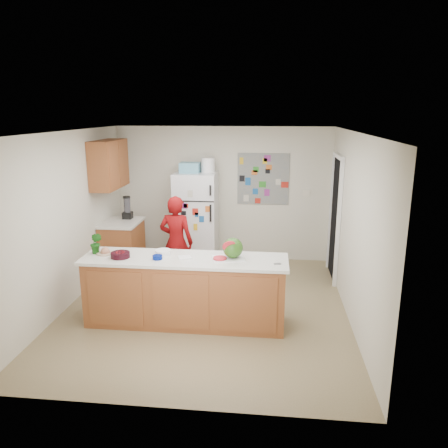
# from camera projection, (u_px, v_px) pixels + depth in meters

# --- Properties ---
(floor) EXTENTS (4.00, 4.50, 0.02)m
(floor) POSITION_uv_depth(u_px,v_px,m) (206.00, 308.00, 6.36)
(floor) COLOR brown
(floor) RESTS_ON ground
(wall_back) EXTENTS (4.00, 0.02, 2.50)m
(wall_back) POSITION_uv_depth(u_px,v_px,m) (223.00, 194.00, 8.21)
(wall_back) COLOR beige
(wall_back) RESTS_ON ground
(wall_left) EXTENTS (0.02, 4.50, 2.50)m
(wall_left) POSITION_uv_depth(u_px,v_px,m) (66.00, 220.00, 6.25)
(wall_left) COLOR beige
(wall_left) RESTS_ON ground
(wall_right) EXTENTS (0.02, 4.50, 2.50)m
(wall_right) POSITION_uv_depth(u_px,v_px,m) (354.00, 228.00, 5.83)
(wall_right) COLOR beige
(wall_right) RESTS_ON ground
(ceiling) EXTENTS (4.00, 4.50, 0.02)m
(ceiling) POSITION_uv_depth(u_px,v_px,m) (204.00, 131.00, 5.72)
(ceiling) COLOR white
(ceiling) RESTS_ON wall_back
(doorway) EXTENTS (0.03, 0.85, 2.04)m
(doorway) POSITION_uv_depth(u_px,v_px,m) (336.00, 219.00, 7.29)
(doorway) COLOR black
(doorway) RESTS_ON ground
(peninsula_base) EXTENTS (2.60, 0.62, 0.88)m
(peninsula_base) POSITION_uv_depth(u_px,v_px,m) (185.00, 292.00, 5.78)
(peninsula_base) COLOR brown
(peninsula_base) RESTS_ON floor
(peninsula_top) EXTENTS (2.68, 0.70, 0.04)m
(peninsula_top) POSITION_uv_depth(u_px,v_px,m) (184.00, 259.00, 5.67)
(peninsula_top) COLOR silver
(peninsula_top) RESTS_ON peninsula_base
(side_counter_base) EXTENTS (0.60, 0.80, 0.86)m
(side_counter_base) POSITION_uv_depth(u_px,v_px,m) (123.00, 247.00, 7.72)
(side_counter_base) COLOR brown
(side_counter_base) RESTS_ON floor
(side_counter_top) EXTENTS (0.64, 0.84, 0.04)m
(side_counter_top) POSITION_uv_depth(u_px,v_px,m) (121.00, 223.00, 7.61)
(side_counter_top) COLOR silver
(side_counter_top) RESTS_ON side_counter_base
(upper_cabinets) EXTENTS (0.35, 1.00, 0.80)m
(upper_cabinets) POSITION_uv_depth(u_px,v_px,m) (109.00, 164.00, 7.31)
(upper_cabinets) COLOR brown
(upper_cabinets) RESTS_ON wall_left
(refrigerator) EXTENTS (0.75, 0.70, 1.70)m
(refrigerator) POSITION_uv_depth(u_px,v_px,m) (196.00, 219.00, 7.99)
(refrigerator) COLOR silver
(refrigerator) RESTS_ON floor
(fridge_top_bin) EXTENTS (0.35, 0.28, 0.18)m
(fridge_top_bin) POSITION_uv_depth(u_px,v_px,m) (190.00, 168.00, 7.77)
(fridge_top_bin) COLOR #5999B2
(fridge_top_bin) RESTS_ON refrigerator
(photo_collage) EXTENTS (0.95, 0.01, 0.95)m
(photo_collage) POSITION_uv_depth(u_px,v_px,m) (263.00, 179.00, 8.04)
(photo_collage) COLOR slate
(photo_collage) RESTS_ON wall_back
(person) EXTENTS (0.59, 0.43, 1.50)m
(person) POSITION_uv_depth(u_px,v_px,m) (176.00, 242.00, 6.92)
(person) COLOR #6C0809
(person) RESTS_ON floor
(blender_appliance) EXTENTS (0.12, 0.12, 0.38)m
(blender_appliance) POSITION_uv_depth(u_px,v_px,m) (127.00, 208.00, 7.76)
(blender_appliance) COLOR black
(blender_appliance) RESTS_ON side_counter_top
(cutting_board) EXTENTS (0.46, 0.39, 0.01)m
(cutting_board) POSITION_uv_depth(u_px,v_px,m) (228.00, 258.00, 5.62)
(cutting_board) COLOR white
(cutting_board) RESTS_ON peninsula_top
(watermelon) EXTENTS (0.26, 0.26, 0.26)m
(watermelon) POSITION_uv_depth(u_px,v_px,m) (233.00, 248.00, 5.60)
(watermelon) COLOR #1B500E
(watermelon) RESTS_ON cutting_board
(watermelon_slice) EXTENTS (0.17, 0.17, 0.02)m
(watermelon_slice) POSITION_uv_depth(u_px,v_px,m) (220.00, 258.00, 5.58)
(watermelon_slice) COLOR red
(watermelon_slice) RESTS_ON cutting_board
(cherry_bowl) EXTENTS (0.26, 0.26, 0.07)m
(cherry_bowl) POSITION_uv_depth(u_px,v_px,m) (120.00, 255.00, 5.66)
(cherry_bowl) COLOR black
(cherry_bowl) RESTS_ON peninsula_top
(white_bowl) EXTENTS (0.24, 0.24, 0.06)m
(white_bowl) POSITION_uv_depth(u_px,v_px,m) (163.00, 252.00, 5.79)
(white_bowl) COLOR silver
(white_bowl) RESTS_ON peninsula_top
(cobalt_bowl) EXTENTS (0.16, 0.16, 0.05)m
(cobalt_bowl) POSITION_uv_depth(u_px,v_px,m) (157.00, 257.00, 5.60)
(cobalt_bowl) COLOR #000F5C
(cobalt_bowl) RESTS_ON peninsula_top
(plate) EXTENTS (0.24, 0.24, 0.02)m
(plate) POSITION_uv_depth(u_px,v_px,m) (105.00, 253.00, 5.82)
(plate) COLOR beige
(plate) RESTS_ON peninsula_top
(paper_towel) EXTENTS (0.20, 0.19, 0.02)m
(paper_towel) POSITION_uv_depth(u_px,v_px,m) (185.00, 257.00, 5.64)
(paper_towel) COLOR white
(paper_towel) RESTS_ON peninsula_top
(keys) EXTENTS (0.09, 0.05, 0.01)m
(keys) POSITION_uv_depth(u_px,v_px,m) (278.00, 264.00, 5.42)
(keys) COLOR gray
(keys) RESTS_ON peninsula_top
(potted_plant) EXTENTS (0.18, 0.15, 0.29)m
(potted_plant) POSITION_uv_depth(u_px,v_px,m) (96.00, 243.00, 5.80)
(potted_plant) COLOR #0F3E09
(potted_plant) RESTS_ON peninsula_top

